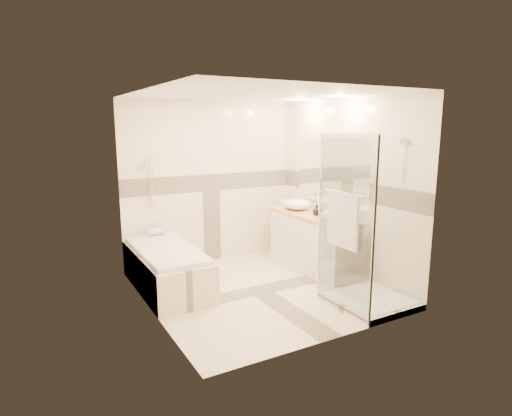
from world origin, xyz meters
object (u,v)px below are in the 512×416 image
vanity (315,242)px  shower_enclosure (360,264)px  vessel_sink_far (334,215)px  vessel_sink_near (297,204)px  amenity_bottle_a (321,211)px  bathtub (167,266)px  amenity_bottle_b (317,210)px

vanity → shower_enclosure: shower_enclosure is taller
vanity → vessel_sink_far: size_ratio=4.20×
shower_enclosure → vessel_sink_far: shower_enclosure is taller
shower_enclosure → vessel_sink_far: bearing=71.6°
shower_enclosure → vessel_sink_near: 1.78m
vessel_sink_near → amenity_bottle_a: 0.59m
shower_enclosure → vessel_sink_near: shower_enclosure is taller
bathtub → vessel_sink_far: (2.13, -0.80, 0.62)m
bathtub → amenity_bottle_b: amenity_bottle_b is taller
vessel_sink_far → amenity_bottle_b: same height
vanity → vessel_sink_far: (-0.02, -0.45, 0.50)m
shower_enclosure → amenity_bottle_a: 1.22m
vanity → amenity_bottle_b: amenity_bottle_b is taller
vessel_sink_near → amenity_bottle_a: size_ratio=2.88×
vessel_sink_far → amenity_bottle_b: size_ratio=2.50×
amenity_bottle_b → vessel_sink_far: bearing=-90.0°
vessel_sink_near → amenity_bottle_b: 0.48m
vanity → shower_enclosure: bearing=-103.0°
amenity_bottle_b → vanity: bearing=68.3°
bathtub → vanity: vanity is taller
vanity → shower_enclosure: 1.31m
bathtub → vessel_sink_near: bearing=2.2°
shower_enclosure → vessel_sink_far: (0.27, 0.82, 0.42)m
vessel_sink_near → amenity_bottle_b: (0.00, -0.48, -0.01)m
shower_enclosure → amenity_bottle_a: size_ratio=14.03×
vanity → amenity_bottle_b: bearing=-111.7°
vessel_sink_far → amenity_bottle_b: (0.00, 0.40, 0.00)m
vessel_sink_near → amenity_bottle_b: bearing=-90.0°
shower_enclosure → vessel_sink_near: bearing=80.9°
vessel_sink_far → amenity_bottle_a: size_ratio=2.65×
vanity → amenity_bottle_a: amenity_bottle_a is taller
shower_enclosure → amenity_bottle_b: (0.27, 1.22, 0.42)m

